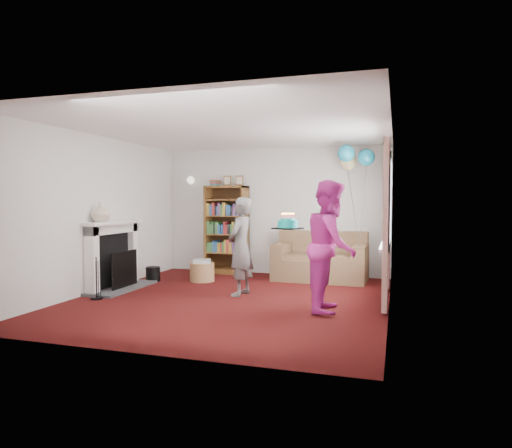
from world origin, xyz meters
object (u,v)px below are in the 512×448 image
(person_magenta, at_px, (331,246))
(bookcase, at_px, (227,230))
(sofa, at_px, (321,262))
(person_striped, at_px, (241,246))
(birthday_cake, at_px, (288,224))

(person_magenta, bearing_deg, bookcase, 41.09)
(sofa, xyz_separation_m, person_striped, (-0.96, -1.74, 0.42))
(bookcase, distance_m, birthday_cake, 3.01)
(bookcase, distance_m, person_magenta, 3.53)
(bookcase, xyz_separation_m, birthday_cake, (1.81, -2.39, 0.27))
(person_striped, xyz_separation_m, person_magenta, (1.47, -0.58, 0.11))
(sofa, bearing_deg, person_magenta, -76.08)
(person_striped, bearing_deg, sofa, 157.34)
(birthday_cake, bearing_deg, person_magenta, -14.24)
(sofa, relative_size, person_striped, 1.10)
(sofa, distance_m, birthday_cake, 2.31)
(sofa, bearing_deg, person_striped, -117.23)
(birthday_cake, bearing_deg, person_striped, 153.44)
(bookcase, distance_m, person_striped, 2.20)
(person_magenta, bearing_deg, sofa, 9.69)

